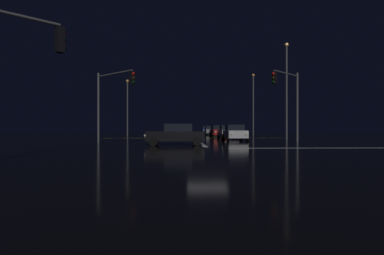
# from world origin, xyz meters

# --- Properties ---
(ground) EXTENTS (120.00, 120.00, 0.10)m
(ground) POSITION_xyz_m (0.00, 0.00, -0.05)
(ground) COLOR black
(stop_line_north) EXTENTS (0.35, 14.56, 0.01)m
(stop_line_north) POSITION_xyz_m (0.00, 8.49, 0.00)
(stop_line_north) COLOR white
(stop_line_north) RESTS_ON ground
(centre_line_ns) EXTENTS (22.00, 0.15, 0.01)m
(centre_line_ns) POSITION_xyz_m (0.00, 20.09, 0.00)
(centre_line_ns) COLOR yellow
(centre_line_ns) RESTS_ON ground
(crosswalk_bar_east) EXTENTS (14.56, 0.40, 0.01)m
(crosswalk_bar_east) POSITION_xyz_m (8.59, 0.00, 0.00)
(crosswalk_bar_east) COLOR white
(crosswalk_bar_east) RESTS_ON ground
(sedan_silver) EXTENTS (2.02, 4.33, 1.57)m
(sedan_silver) POSITION_xyz_m (3.59, 11.15, 0.80)
(sedan_silver) COLOR #B7B7BC
(sedan_silver) RESTS_ON ground
(sedan_white) EXTENTS (2.02, 4.33, 1.57)m
(sedan_white) POSITION_xyz_m (3.78, 17.19, 0.80)
(sedan_white) COLOR silver
(sedan_white) RESTS_ON ground
(sedan_red) EXTENTS (2.02, 4.33, 1.57)m
(sedan_red) POSITION_xyz_m (3.45, 23.15, 0.80)
(sedan_red) COLOR maroon
(sedan_red) RESTS_ON ground
(sedan_green) EXTENTS (2.02, 4.33, 1.57)m
(sedan_green) POSITION_xyz_m (3.92, 29.60, 0.80)
(sedan_green) COLOR #14512D
(sedan_green) RESTS_ON ground
(sedan_gray) EXTENTS (2.02, 4.33, 1.57)m
(sedan_gray) POSITION_xyz_m (3.57, 36.38, 0.80)
(sedan_gray) COLOR slate
(sedan_gray) RESTS_ON ground
(sedan_blue) EXTENTS (2.02, 4.33, 1.57)m
(sedan_blue) POSITION_xyz_m (3.42, 42.34, 0.80)
(sedan_blue) COLOR navy
(sedan_blue) RESTS_ON ground
(sedan_black_crossing) EXTENTS (4.33, 2.02, 1.57)m
(sedan_black_crossing) POSITION_xyz_m (-2.00, 3.64, 0.80)
(sedan_black_crossing) COLOR black
(sedan_black_crossing) RESTS_ON ground
(traffic_signal_nw) EXTENTS (3.76, 3.76, 6.09)m
(traffic_signal_nw) POSITION_xyz_m (-7.39, 7.39, 4.25)
(traffic_signal_nw) COLOR #4C4C51
(traffic_signal_nw) RESTS_ON ground
(traffic_signal_sw) EXTENTS (2.45, 2.45, 5.89)m
(traffic_signal_sw) POSITION_xyz_m (-7.95, -7.95, 4.02)
(traffic_signal_sw) COLOR #4C4C51
(traffic_signal_sw) RESTS_ON ground
(traffic_signal_ne) EXTENTS (3.25, 3.25, 6.23)m
(traffic_signal_ne) POSITION_xyz_m (7.63, 7.63, 4.30)
(traffic_signal_ne) COLOR #4C4C51
(traffic_signal_ne) RESTS_ON ground
(streetlamp_right_near) EXTENTS (0.44, 0.44, 10.27)m
(streetlamp_right_near) POSITION_xyz_m (9.59, 14.09, 5.84)
(streetlamp_right_near) COLOR #424247
(streetlamp_right_near) RESTS_ON ground
(streetlamp_left_far) EXTENTS (0.44, 0.44, 8.53)m
(streetlamp_left_far) POSITION_xyz_m (-9.59, 30.09, 4.95)
(streetlamp_left_far) COLOR #424247
(streetlamp_left_far) RESTS_ON ground
(streetlamp_right_far) EXTENTS (0.44, 0.44, 9.53)m
(streetlamp_right_far) POSITION_xyz_m (9.59, 30.09, 5.46)
(streetlamp_right_far) COLOR #424247
(streetlamp_right_far) RESTS_ON ground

